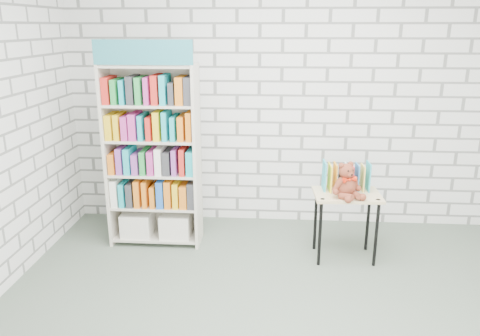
{
  "coord_description": "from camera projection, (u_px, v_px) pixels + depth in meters",
  "views": [
    {
      "loc": [
        -0.08,
        -2.92,
        2.1
      ],
      "look_at": [
        -0.36,
        0.95,
        0.92
      ],
      "focal_mm": 35.0,
      "sensor_mm": 36.0,
      "label": 1
    }
  ],
  "objects": [
    {
      "name": "bookshelf",
      "position": [
        153.0,
        155.0,
        4.5
      ],
      "size": [
        0.88,
        0.34,
        1.99
      ],
      "color": "beige",
      "rests_on": "ground"
    },
    {
      "name": "teddy_bear",
      "position": [
        347.0,
        183.0,
        4.12
      ],
      "size": [
        0.3,
        0.29,
        0.32
      ],
      "color": "brown",
      "rests_on": "display_table"
    },
    {
      "name": "ground",
      "position": [
        280.0,
        328.0,
        3.39
      ],
      "size": [
        4.5,
        4.5,
        0.0
      ],
      "primitive_type": "plane",
      "color": "#4C594B",
      "rests_on": "ground"
    },
    {
      "name": "table_books",
      "position": [
        346.0,
        177.0,
        4.3
      ],
      "size": [
        0.42,
        0.2,
        0.25
      ],
      "color": "#2AA7BA",
      "rests_on": "display_table"
    },
    {
      "name": "display_table",
      "position": [
        346.0,
        203.0,
        4.27
      ],
      "size": [
        0.61,
        0.44,
        0.64
      ],
      "color": "tan",
      "rests_on": "ground"
    },
    {
      "name": "room_shell",
      "position": [
        287.0,
        79.0,
        2.87
      ],
      "size": [
        4.52,
        4.02,
        2.81
      ],
      "color": "silver",
      "rests_on": "ground"
    }
  ]
}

